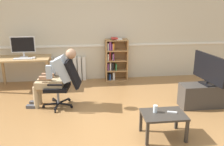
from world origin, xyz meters
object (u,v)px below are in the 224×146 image
(computer_mouse, at_px, (34,58))
(radiator, at_px, (68,69))
(bookshelf, at_px, (115,60))
(tv_screen, at_px, (209,69))
(office_chair, at_px, (65,82))
(drinking_glass, at_px, (155,109))
(spare_remote, at_px, (172,112))
(person_seated, at_px, (56,76))
(tv_stand, at_px, (206,95))
(computer_desk, at_px, (24,62))
(imac_monitor, at_px, (23,45))
(coffee_table, at_px, (163,117))
(keyboard, at_px, (23,59))

(computer_mouse, distance_m, radiator, 1.02)
(bookshelf, distance_m, tv_screen, 2.47)
(bookshelf, relative_size, office_chair, 1.17)
(drinking_glass, bearing_deg, spare_remote, -10.87)
(radiator, xyz_separation_m, person_seated, (-0.15, -1.59, 0.33))
(tv_stand, relative_size, spare_remote, 6.93)
(computer_desk, height_order, computer_mouse, computer_mouse)
(computer_desk, relative_size, bookshelf, 1.08)
(imac_monitor, height_order, spare_remote, imac_monitor)
(person_seated, bearing_deg, drinking_glass, 59.86)
(tv_screen, relative_size, spare_remote, 6.20)
(bookshelf, bearing_deg, drinking_glass, -84.51)
(drinking_glass, xyz_separation_m, spare_remote, (0.26, -0.05, -0.05))
(imac_monitor, height_order, coffee_table, imac_monitor)
(keyboard, xyz_separation_m, radiator, (1.00, 0.53, -0.45))
(spare_remote, bearing_deg, tv_stand, 150.81)
(computer_mouse, bearing_deg, drinking_glass, -46.69)
(person_seated, height_order, spare_remote, person_seated)
(computer_desk, bearing_deg, radiator, 20.88)
(radiator, relative_size, coffee_table, 1.36)
(drinking_glass, bearing_deg, tv_stand, 34.99)
(office_chair, bearing_deg, person_seated, -90.00)
(keyboard, relative_size, tv_screen, 0.45)
(bookshelf, height_order, tv_stand, bookshelf)
(keyboard, bearing_deg, radiator, 27.97)
(imac_monitor, bearing_deg, drinking_glass, -45.81)
(spare_remote, bearing_deg, office_chair, -108.98)
(keyboard, relative_size, coffee_table, 0.63)
(computer_desk, distance_m, spare_remote, 3.78)
(office_chair, bearing_deg, drinking_glass, 57.40)
(keyboard, bearing_deg, computer_mouse, 4.65)
(computer_desk, bearing_deg, imac_monitor, 84.06)
(computer_mouse, height_order, office_chair, office_chair)
(tv_stand, bearing_deg, tv_screen, 8.70)
(tv_stand, relative_size, tv_screen, 1.12)
(person_seated, bearing_deg, coffee_table, 60.45)
(keyboard, distance_m, office_chair, 1.50)
(imac_monitor, xyz_separation_m, spare_remote, (2.77, -2.63, -0.63))
(bookshelf, height_order, spare_remote, bookshelf)
(imac_monitor, bearing_deg, tv_screen, -23.06)
(computer_mouse, xyz_separation_m, spare_remote, (2.51, -2.43, -0.36))
(computer_mouse, height_order, tv_stand, computer_mouse)
(coffee_table, distance_m, spare_remote, 0.16)
(person_seated, relative_size, spare_remote, 8.00)
(computer_desk, height_order, person_seated, person_seated)
(keyboard, relative_size, bookshelf, 0.37)
(office_chair, relative_size, coffee_table, 1.45)
(keyboard, bearing_deg, imac_monitor, 94.33)
(tv_screen, xyz_separation_m, spare_remote, (-1.08, -0.99, -0.38))
(office_chair, distance_m, tv_screen, 2.86)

